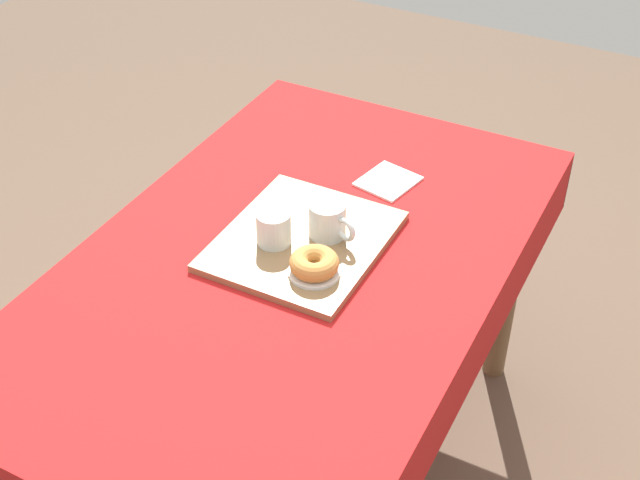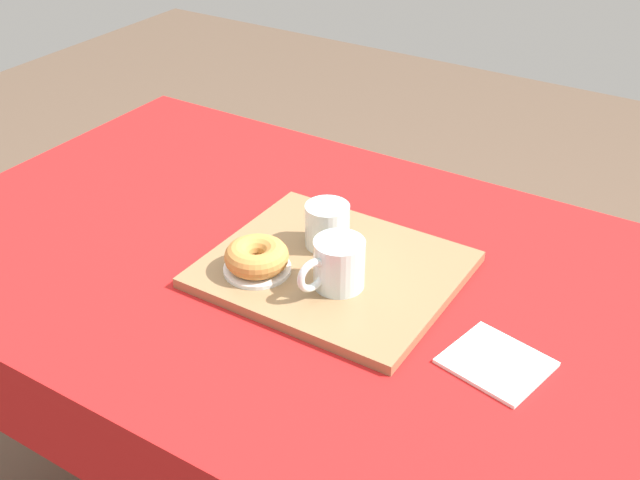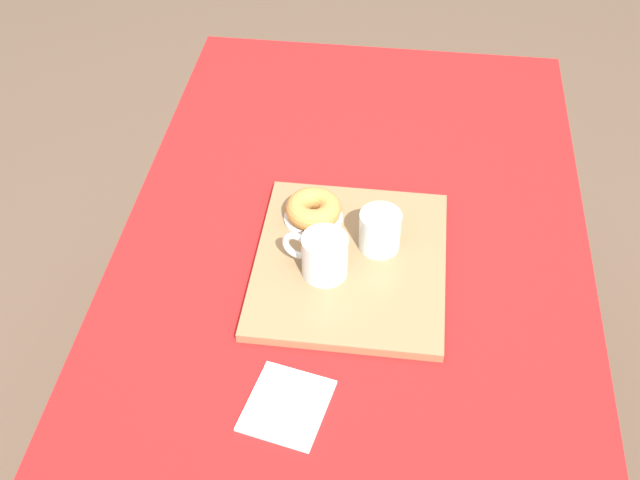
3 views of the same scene
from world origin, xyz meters
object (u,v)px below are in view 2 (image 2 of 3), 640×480
donut_plate_left (257,269)px  paper_napkin (496,363)px  dining_table (306,313)px  serving_tray (332,270)px  tea_mug_left (338,265)px  water_glass_near (327,227)px  sugar_donut_left (257,256)px

donut_plate_left → paper_napkin: (0.41, 0.01, -0.02)m
dining_table → donut_plate_left: 0.15m
serving_tray → tea_mug_left: bearing=-49.1°
water_glass_near → paper_napkin: size_ratio=0.57×
sugar_donut_left → serving_tray: bearing=38.4°
water_glass_near → dining_table: bearing=-105.1°
serving_tray → paper_napkin: bearing=-11.6°
donut_plate_left → sugar_donut_left: 0.02m
serving_tray → sugar_donut_left: 0.13m
water_glass_near → paper_napkin: (0.35, -0.12, -0.05)m
water_glass_near → donut_plate_left: water_glass_near is taller
donut_plate_left → dining_table: bearing=62.2°
paper_napkin → dining_table: bearing=169.5°
dining_table → serving_tray: size_ratio=3.59×
serving_tray → donut_plate_left: size_ratio=3.57×
donut_plate_left → tea_mug_left: bearing=14.8°
water_glass_near → donut_plate_left: bearing=-113.3°
dining_table → sugar_donut_left: sugar_donut_left is taller
serving_tray → tea_mug_left: (0.04, -0.04, 0.05)m
water_glass_near → sugar_donut_left: size_ratio=0.73×
water_glass_near → paper_napkin: bearing=-18.2°
sugar_donut_left → paper_napkin: bearing=1.6°
dining_table → donut_plate_left: (-0.04, -0.08, 0.13)m
serving_tray → donut_plate_left: bearing=-141.6°
serving_tray → sugar_donut_left: size_ratio=3.78×
tea_mug_left → paper_napkin: tea_mug_left is taller
water_glass_near → sugar_donut_left: (-0.05, -0.13, -0.01)m
donut_plate_left → paper_napkin: size_ratio=0.83×
tea_mug_left → donut_plate_left: (-0.13, -0.03, -0.03)m
tea_mug_left → donut_plate_left: size_ratio=1.09×
serving_tray → water_glass_near: size_ratio=5.19×
tea_mug_left → sugar_donut_left: tea_mug_left is taller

